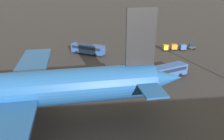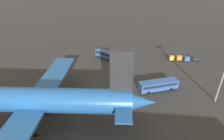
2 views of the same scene
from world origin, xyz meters
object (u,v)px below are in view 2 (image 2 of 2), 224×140
object	(u,v)px
baggage_tug	(195,59)
cargo_cart_blue	(187,59)
cargo_cart_orange	(179,58)
airplane	(28,100)
shuttle_bus_near	(107,55)
shuttle_bus_far	(158,85)
cargo_cart_yellow	(172,58)
worker_person	(119,53)

from	to	relation	value
baggage_tug	cargo_cart_blue	size ratio (longest dim) A/B	1.25
cargo_cart_orange	airplane	bearing A→B (deg)	44.60
shuttle_bus_near	cargo_cart_blue	world-z (taller)	shuttle_bus_near
shuttle_bus_far	cargo_cart_yellow	bearing A→B (deg)	-131.29
shuttle_bus_far	cargo_cart_orange	bearing A→B (deg)	-137.09
worker_person	airplane	bearing A→B (deg)	70.10
airplane	baggage_tug	size ratio (longest dim) A/B	20.96
worker_person	cargo_cart_orange	world-z (taller)	cargo_cart_orange
shuttle_bus_near	baggage_tug	distance (m)	36.16
cargo_cart_yellow	shuttle_bus_near	bearing A→B (deg)	2.21
airplane	worker_person	distance (m)	47.31
shuttle_bus_far	cargo_cart_blue	world-z (taller)	shuttle_bus_far
worker_person	cargo_cart_blue	world-z (taller)	cargo_cart_blue
cargo_cart_blue	worker_person	bearing A→B (deg)	-8.56
cargo_cart_orange	shuttle_bus_near	bearing A→B (deg)	2.90
shuttle_bus_near	cargo_cart_yellow	bearing A→B (deg)	-146.42
worker_person	cargo_cart_yellow	xyz separation A→B (m)	(-22.19, 4.07, 0.32)
worker_person	cargo_cart_blue	distance (m)	28.39
shuttle_bus_near	shuttle_bus_far	xyz separation A→B (m)	(-18.19, 21.57, -0.10)
baggage_tug	shuttle_bus_near	bearing A→B (deg)	14.02
shuttle_bus_far	cargo_cart_blue	distance (m)	26.57
worker_person	cargo_cart_blue	bearing A→B (deg)	171.44
baggage_tug	cargo_cart_orange	size ratio (longest dim) A/B	1.25
worker_person	baggage_tug	bearing A→B (deg)	174.62
cargo_cart_orange	cargo_cart_yellow	bearing A→B (deg)	9.08
baggage_tug	worker_person	bearing A→B (deg)	5.30
shuttle_bus_near	cargo_cart_orange	distance (m)	29.51
baggage_tug	cargo_cart_orange	xyz separation A→B (m)	(6.62, 0.61, 0.25)
airplane	shuttle_bus_far	bearing A→B (deg)	-154.00
shuttle_bus_near	cargo_cart_yellow	size ratio (longest dim) A/B	5.28
airplane	cargo_cart_blue	world-z (taller)	airplane
shuttle_bus_near	cargo_cart_yellow	distance (m)	26.56
airplane	worker_person	world-z (taller)	airplane
shuttle_bus_near	cargo_cart_orange	size ratio (longest dim) A/B	5.28
shuttle_bus_near	cargo_cart_yellow	world-z (taller)	shuttle_bus_near
shuttle_bus_far	shuttle_bus_near	bearing A→B (deg)	-70.90
worker_person	cargo_cart_blue	xyz separation A→B (m)	(-28.07, 4.23, 0.32)
cargo_cart_orange	cargo_cart_blue	bearing A→B (deg)	167.96
cargo_cart_orange	shuttle_bus_far	bearing A→B (deg)	63.95
worker_person	cargo_cart_blue	size ratio (longest dim) A/B	0.84
cargo_cart_orange	cargo_cart_yellow	size ratio (longest dim) A/B	1.00
shuttle_bus_far	cargo_cart_orange	distance (m)	25.69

